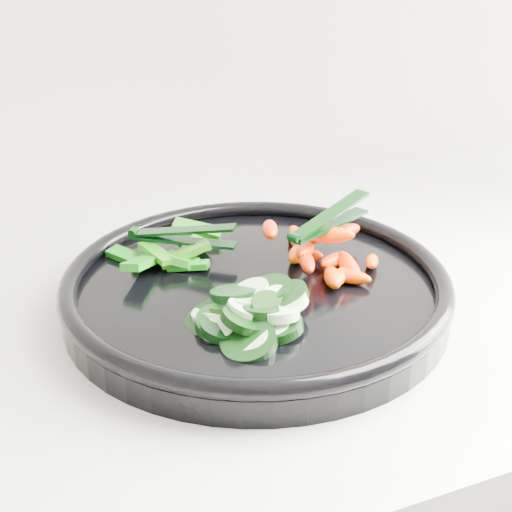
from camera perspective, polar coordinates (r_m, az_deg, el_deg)
name	(u,v)px	position (r m, az deg, el deg)	size (l,w,h in m)	color
veggie_tray	(256,288)	(0.69, 0.00, -2.59)	(0.40, 0.40, 0.04)	black
cucumber_pile	(246,314)	(0.62, -0.81, -4.70)	(0.12, 0.12, 0.04)	black
carrot_pile	(321,250)	(0.72, 5.20, 0.51)	(0.13, 0.15, 0.06)	#FF4900
pepper_pile	(173,254)	(0.74, -6.69, 0.17)	(0.13, 0.11, 0.04)	#0A6209
tong_carrot	(328,221)	(0.71, 5.77, 2.82)	(0.11, 0.06, 0.02)	black
tong_pepper	(180,235)	(0.73, -6.08, 1.66)	(0.10, 0.08, 0.02)	black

